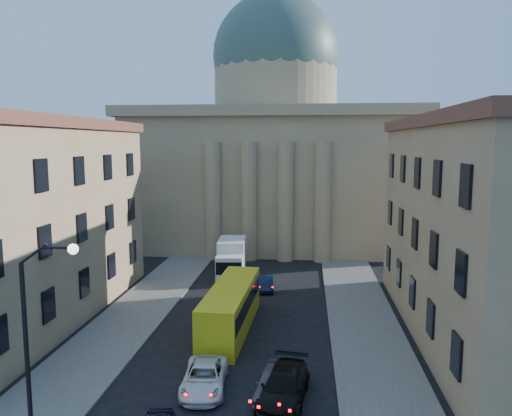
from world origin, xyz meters
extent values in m
cube|color=#5A5752|center=(-8.50, 18.00, 0.07)|extent=(5.00, 60.00, 0.15)
cube|color=#5A5752|center=(8.50, 18.00, 0.07)|extent=(5.00, 60.00, 0.15)
cube|color=#8C7956|center=(0.00, 56.00, 8.00)|extent=(34.00, 26.00, 16.00)
cube|color=#8C7956|center=(0.00, 56.00, 16.40)|extent=(35.50, 27.50, 1.20)
cylinder|color=#8C7956|center=(0.00, 56.00, 20.00)|extent=(16.00, 16.00, 8.00)
sphere|color=#435B4E|center=(0.00, 56.00, 24.00)|extent=(16.40, 16.40, 16.40)
cube|color=#8C7956|center=(-21.00, 54.00, 5.50)|extent=(13.00, 13.00, 11.00)
cone|color=brown|center=(-21.00, 54.00, 13.00)|extent=(26.02, 26.02, 4.00)
cube|color=#8C7956|center=(21.00, 54.00, 5.50)|extent=(13.00, 13.00, 11.00)
cone|color=brown|center=(21.00, 54.00, 13.00)|extent=(26.02, 26.02, 4.00)
cylinder|color=#8C7956|center=(-6.00, 42.80, 6.50)|extent=(1.80, 1.80, 13.00)
cylinder|color=#8C7956|center=(-2.00, 42.80, 6.50)|extent=(1.80, 1.80, 13.00)
cylinder|color=#8C7956|center=(2.00, 42.80, 6.50)|extent=(1.80, 1.80, 13.00)
cylinder|color=#8C7956|center=(6.00, 42.80, 6.50)|extent=(1.80, 1.80, 13.00)
cube|color=tan|center=(-17.00, 22.00, 7.00)|extent=(11.00, 26.00, 14.00)
cube|color=brown|center=(-17.00, 22.00, 14.30)|extent=(11.60, 26.60, 0.80)
cube|color=tan|center=(17.00, 22.00, 7.00)|extent=(11.00, 26.00, 14.00)
cube|color=brown|center=(17.00, 22.00, 14.30)|extent=(11.60, 26.60, 0.80)
cylinder|color=black|center=(-7.50, 8.00, 4.00)|extent=(0.20, 0.20, 8.00)
cylinder|color=black|center=(-6.95, 8.00, 8.35)|extent=(1.30, 0.12, 0.96)
cylinder|color=black|center=(-5.95, 8.00, 8.65)|extent=(1.30, 0.12, 0.12)
sphere|color=white|center=(-5.20, 8.00, 8.60)|extent=(0.44, 0.44, 0.44)
imported|color=silver|center=(-0.93, 13.25, 0.67)|extent=(2.61, 4.98, 1.34)
imported|color=black|center=(3.31, 12.45, 0.78)|extent=(2.80, 5.58, 1.55)
imported|color=#54545A|center=(2.78, 12.89, 0.74)|extent=(2.19, 4.52, 1.49)
imported|color=black|center=(0.80, 31.52, 0.61)|extent=(1.63, 3.82, 1.22)
cube|color=gold|center=(-0.82, 21.85, 1.55)|extent=(2.90, 11.10, 3.10)
cube|color=black|center=(-0.82, 21.85, 2.05)|extent=(2.94, 10.50, 1.10)
cylinder|color=black|center=(-1.96, 17.88, 0.50)|extent=(0.34, 1.01, 1.00)
cylinder|color=black|center=(0.04, 17.81, 0.50)|extent=(0.34, 1.01, 1.00)
cylinder|color=black|center=(-1.67, 25.89, 0.50)|extent=(0.34, 1.01, 1.00)
cylinder|color=black|center=(0.33, 25.81, 0.50)|extent=(0.34, 1.01, 1.00)
cube|color=silver|center=(-2.76, 33.64, 1.28)|extent=(2.63, 2.73, 2.55)
cube|color=black|center=(-2.66, 32.42, 1.59)|extent=(2.34, 0.31, 1.17)
cube|color=silver|center=(-2.98, 36.50, 1.86)|extent=(2.88, 4.65, 3.30)
cylinder|color=black|center=(-3.78, 33.13, 0.48)|extent=(0.37, 0.98, 0.96)
cylinder|color=black|center=(-1.66, 33.29, 0.48)|extent=(0.37, 0.98, 0.96)
cylinder|color=black|center=(-4.11, 37.37, 0.48)|extent=(0.37, 0.98, 0.96)
cylinder|color=black|center=(-1.99, 37.53, 0.48)|extent=(0.37, 0.98, 0.96)
camera|label=1|loc=(4.33, -11.18, 12.94)|focal=35.00mm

